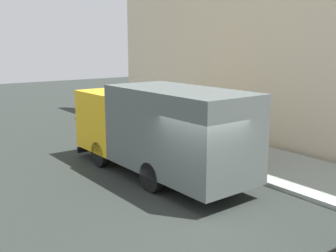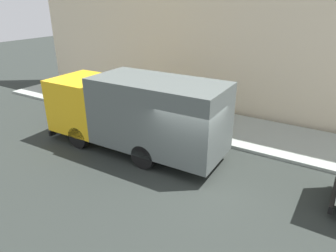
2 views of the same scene
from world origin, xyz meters
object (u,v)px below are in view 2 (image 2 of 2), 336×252
(pedestrian_walking, at_px, (137,94))
(pedestrian_standing, at_px, (172,100))
(large_utility_truck, at_px, (135,111))
(pedestrian_third, at_px, (204,107))
(traffic_cone_orange, at_px, (108,107))
(street_sign_post, at_px, (201,105))

(pedestrian_walking, bearing_deg, pedestrian_standing, -69.45)
(large_utility_truck, distance_m, pedestrian_standing, 3.85)
(pedestrian_third, bearing_deg, traffic_cone_orange, 92.47)
(pedestrian_standing, bearing_deg, street_sign_post, 77.07)
(pedestrian_third, distance_m, street_sign_post, 1.47)
(pedestrian_third, height_order, street_sign_post, street_sign_post)
(large_utility_truck, relative_size, street_sign_post, 3.23)
(pedestrian_standing, xyz_separation_m, traffic_cone_orange, (-1.32, 3.25, -0.61))
(pedestrian_standing, bearing_deg, pedestrian_third, 106.52)
(pedestrian_walking, height_order, pedestrian_third, pedestrian_walking)
(pedestrian_standing, height_order, street_sign_post, street_sign_post)
(pedestrian_third, bearing_deg, street_sign_post, -173.94)
(large_utility_truck, bearing_deg, pedestrian_standing, 6.51)
(traffic_cone_orange, bearing_deg, pedestrian_standing, -67.92)
(large_utility_truck, distance_m, pedestrian_walking, 4.64)
(large_utility_truck, relative_size, traffic_cone_orange, 12.71)
(large_utility_truck, xyz_separation_m, pedestrian_standing, (3.76, 0.50, -0.66))
(pedestrian_third, relative_size, traffic_cone_orange, 2.69)
(pedestrian_third, bearing_deg, large_utility_truck, 148.62)
(pedestrian_walking, distance_m, pedestrian_third, 4.05)
(pedestrian_standing, distance_m, traffic_cone_orange, 3.56)
(pedestrian_standing, bearing_deg, traffic_cone_orange, -50.28)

